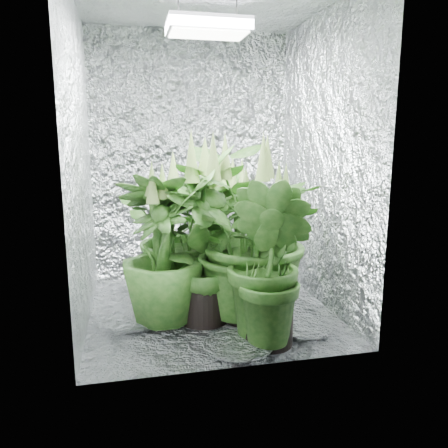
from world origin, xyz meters
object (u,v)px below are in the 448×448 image
plant_a (187,232)px  plant_b (236,226)px  plant_g (269,265)px  grow_lamp (208,27)px  plant_c (213,229)px  plant_f (203,238)px  plant_d (163,250)px  plant_e (247,235)px  circulation_fan (272,264)px

plant_a → plant_b: (0.44, 0.32, -0.04)m
plant_g → grow_lamp: bearing=112.0°
plant_c → plant_g: size_ratio=0.99×
plant_a → plant_g: 0.86m
plant_a → plant_f: 0.39m
plant_d → plant_f: 0.26m
plant_a → plant_d: (-0.20, -0.36, -0.03)m
plant_c → plant_f: (-0.18, -0.60, 0.08)m
plant_b → grow_lamp: bearing=-121.2°
plant_c → plant_e: (0.09, -0.64, 0.09)m
plant_e → plant_f: (-0.27, 0.04, -0.02)m
plant_a → plant_c: plant_a is taller
grow_lamp → plant_e: grow_lamp is taller
plant_d → circulation_fan: bearing=33.3°
plant_e → plant_g: bearing=-85.2°
plant_d → plant_g: 0.69m
grow_lamp → plant_e: 1.30m
plant_g → plant_c: bearing=96.9°
grow_lamp → plant_f: size_ratio=0.42×
circulation_fan → grow_lamp: bearing=-138.5°
plant_d → plant_e: 0.54m
plant_a → plant_e: plant_e is taller
plant_g → circulation_fan: (0.37, 1.02, -0.32)m
grow_lamp → circulation_fan: (0.60, 0.45, -1.67)m
plant_b → plant_g: bearing=-94.5°
grow_lamp → plant_g: 1.49m
plant_a → plant_g: plant_a is taller
plant_f → circulation_fan: bearing=42.9°
plant_e → circulation_fan: plant_e is taller
plant_a → plant_d: plant_a is taller
plant_b → plant_d: 0.93m
plant_c → plant_e: plant_e is taller
grow_lamp → plant_d: (-0.33, -0.16, -1.35)m
plant_a → circulation_fan: size_ratio=2.93×
plant_a → circulation_fan: bearing=18.4°
plant_e → plant_b: bearing=81.1°
plant_a → plant_f: plant_f is taller
plant_d → plant_b: bearing=46.6°
grow_lamp → plant_a: bearing=121.5°
plant_c → plant_b: bearing=24.4°
plant_b → plant_c: 0.23m
grow_lamp → plant_e: (0.20, -0.21, -1.26)m
grow_lamp → plant_c: size_ratio=0.49×
plant_g → circulation_fan: bearing=70.3°
plant_c → plant_g: plant_g is taller
plant_a → circulation_fan: 0.84m
plant_a → plant_c: size_ratio=1.05×
plant_d → grow_lamp: bearing=25.8°
plant_f → plant_g: size_ratio=1.16×
grow_lamp → plant_f: (-0.07, -0.17, -1.28)m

